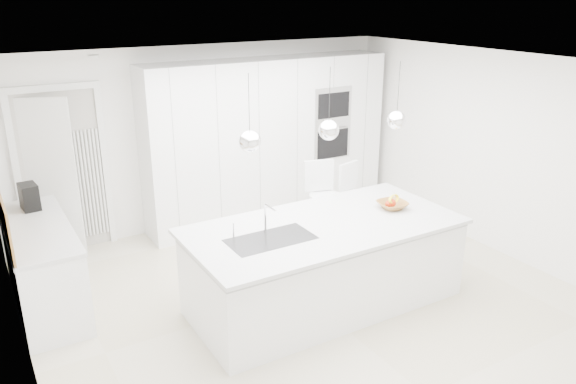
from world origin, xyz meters
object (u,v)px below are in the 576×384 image
bar_stool_left (325,210)px  bar_stool_right (354,207)px  espresso_machine (29,197)px  fruit_bowl (392,205)px  island_base (325,267)px

bar_stool_left → bar_stool_right: bearing=13.0°
espresso_machine → bar_stool_right: espresso_machine is taller
fruit_bowl → bar_stool_right: 1.05m
island_base → espresso_machine: (-2.53, 2.05, 0.61)m
island_base → fruit_bowl: size_ratio=8.74×
island_base → bar_stool_right: 1.49m
fruit_bowl → bar_stool_left: bearing=103.4°
espresso_machine → bar_stool_left: size_ratio=0.24×
fruit_bowl → espresso_machine: 3.98m
espresso_machine → bar_stool_right: 3.82m
espresso_machine → bar_stool_right: bearing=-21.9°
island_base → fruit_bowl: 1.03m
espresso_machine → bar_stool_left: bar_stool_left is taller
fruit_bowl → bar_stool_right: bar_stool_right is taller
espresso_machine → bar_stool_left: (3.20, -1.05, -0.45)m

